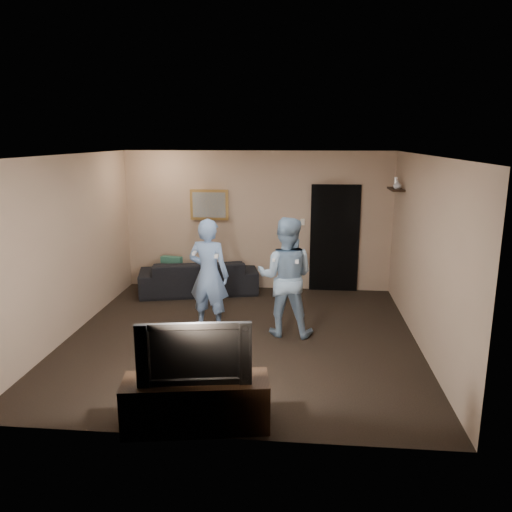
# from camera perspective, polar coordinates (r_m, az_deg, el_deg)

# --- Properties ---
(ground) EXTENTS (5.00, 5.00, 0.00)m
(ground) POSITION_cam_1_polar(r_m,az_deg,el_deg) (7.34, -1.69, -9.28)
(ground) COLOR black
(ground) RESTS_ON ground
(ceiling) EXTENTS (5.00, 5.00, 0.04)m
(ceiling) POSITION_cam_1_polar(r_m,az_deg,el_deg) (6.78, -1.85, 11.45)
(ceiling) COLOR silver
(ceiling) RESTS_ON wall_back
(wall_back) EXTENTS (5.00, 0.04, 2.60)m
(wall_back) POSITION_cam_1_polar(r_m,az_deg,el_deg) (9.39, 0.13, 4.01)
(wall_back) COLOR tan
(wall_back) RESTS_ON ground
(wall_front) EXTENTS (5.00, 0.04, 2.60)m
(wall_front) POSITION_cam_1_polar(r_m,az_deg,el_deg) (4.57, -5.68, -6.22)
(wall_front) COLOR tan
(wall_front) RESTS_ON ground
(wall_left) EXTENTS (0.04, 5.00, 2.60)m
(wall_left) POSITION_cam_1_polar(r_m,az_deg,el_deg) (7.67, -20.65, 1.01)
(wall_left) COLOR tan
(wall_left) RESTS_ON ground
(wall_right) EXTENTS (0.04, 5.00, 2.60)m
(wall_right) POSITION_cam_1_polar(r_m,az_deg,el_deg) (7.09, 18.71, 0.21)
(wall_right) COLOR tan
(wall_right) RESTS_ON ground
(sofa) EXTENTS (2.29, 1.32, 0.63)m
(sofa) POSITION_cam_1_polar(r_m,az_deg,el_deg) (9.35, -6.56, -2.31)
(sofa) COLOR black
(sofa) RESTS_ON ground
(throw_pillow) EXTENTS (0.42, 0.21, 0.40)m
(throw_pillow) POSITION_cam_1_polar(r_m,az_deg,el_deg) (9.42, -9.60, -1.24)
(throw_pillow) COLOR #1A4E40
(throw_pillow) RESTS_ON sofa
(painting_frame) EXTENTS (0.72, 0.05, 0.57)m
(painting_frame) POSITION_cam_1_polar(r_m,az_deg,el_deg) (9.44, -5.36, 5.85)
(painting_frame) COLOR olive
(painting_frame) RESTS_ON wall_back
(painting_canvas) EXTENTS (0.62, 0.01, 0.47)m
(painting_canvas) POSITION_cam_1_polar(r_m,az_deg,el_deg) (9.42, -5.39, 5.83)
(painting_canvas) COLOR slate
(painting_canvas) RESTS_ON painting_frame
(doorway) EXTENTS (0.90, 0.06, 2.00)m
(doorway) POSITION_cam_1_polar(r_m,az_deg,el_deg) (9.39, 8.96, 1.99)
(doorway) COLOR black
(doorway) RESTS_ON ground
(light_switch) EXTENTS (0.08, 0.02, 0.12)m
(light_switch) POSITION_cam_1_polar(r_m,az_deg,el_deg) (9.32, 5.33, 3.89)
(light_switch) COLOR silver
(light_switch) RESTS_ON wall_back
(wall_shelf) EXTENTS (0.20, 0.60, 0.03)m
(wall_shelf) POSITION_cam_1_polar(r_m,az_deg,el_deg) (8.70, 15.69, 7.36)
(wall_shelf) COLOR black
(wall_shelf) RESTS_ON wall_right
(shelf_vase) EXTENTS (0.17, 0.17, 0.14)m
(shelf_vase) POSITION_cam_1_polar(r_m,az_deg,el_deg) (8.58, 15.86, 7.84)
(shelf_vase) COLOR silver
(shelf_vase) RESTS_ON wall_shelf
(shelf_figurine) EXTENTS (0.06, 0.06, 0.18)m
(shelf_figurine) POSITION_cam_1_polar(r_m,az_deg,el_deg) (8.75, 15.68, 8.08)
(shelf_figurine) COLOR silver
(shelf_figurine) RESTS_ON wall_shelf
(tv_console) EXTENTS (1.50, 0.69, 0.52)m
(tv_console) POSITION_cam_1_polar(r_m,az_deg,el_deg) (5.21, -6.84, -16.37)
(tv_console) COLOR black
(tv_console) RESTS_ON ground
(television) EXTENTS (1.11, 0.32, 0.63)m
(television) POSITION_cam_1_polar(r_m,az_deg,el_deg) (4.95, -7.02, -10.59)
(television) COLOR black
(television) RESTS_ON tv_console
(wii_player_left) EXTENTS (0.69, 0.55, 1.69)m
(wii_player_left) POSITION_cam_1_polar(r_m,az_deg,el_deg) (7.41, -5.42, -2.18)
(wii_player_left) COLOR #6B8BBA
(wii_player_left) RESTS_ON ground
(wii_player_right) EXTENTS (0.91, 0.74, 1.74)m
(wii_player_right) POSITION_cam_1_polar(r_m,az_deg,el_deg) (7.22, 3.40, -2.39)
(wii_player_right) COLOR #81A0BC
(wii_player_right) RESTS_ON ground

